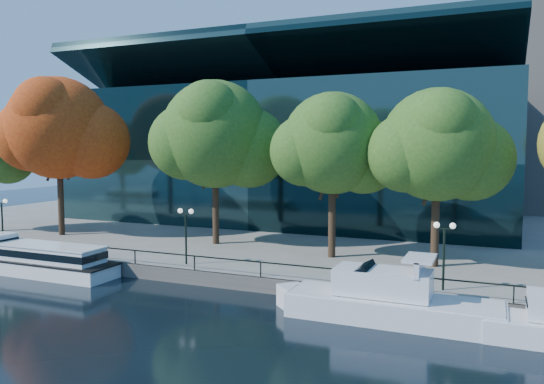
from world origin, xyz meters
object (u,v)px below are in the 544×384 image
at_px(lamp_2, 444,240).
at_px(tree_1, 60,130).
at_px(tree_3, 334,145).
at_px(lamp_1, 186,223).
at_px(tree_2, 217,137).
at_px(lamp_0, 2,211).
at_px(tour_boat, 34,258).
at_px(cruiser_near, 383,300).
at_px(tree_4, 440,147).

bearing_deg(lamp_2, tree_1, 170.05).
xyz_separation_m(tree_3, lamp_1, (-9.07, -6.48, -5.55)).
xyz_separation_m(tree_1, lamp_1, (17.77, -6.22, -7.01)).
bearing_deg(tree_2, lamp_0, -154.23).
distance_m(tree_3, lamp_2, 12.13).
bearing_deg(tour_boat, tree_2, 50.13).
relative_size(cruiser_near, lamp_0, 3.13).
bearing_deg(tree_1, cruiser_near, -17.06).
distance_m(tree_4, lamp_1, 18.61).
xyz_separation_m(tour_boat, tree_3, (20.31, 9.77, 8.37)).
distance_m(tree_1, tree_4, 34.48).
xyz_separation_m(tree_1, tree_4, (34.44, 0.05, -1.59)).
height_order(tree_1, lamp_2, tree_1).
height_order(tree_2, lamp_0, tree_2).
xyz_separation_m(tree_1, tree_2, (15.92, 1.74, -0.69)).
bearing_deg(tree_3, tour_boat, -154.31).
distance_m(lamp_0, lamp_1, 18.33).
bearing_deg(lamp_2, cruiser_near, -125.64).
xyz_separation_m(tree_2, tree_3, (10.92, -1.48, -0.78)).
bearing_deg(lamp_2, lamp_1, 180.00).
bearing_deg(lamp_0, lamp_1, 0.00).
relative_size(tour_boat, tree_1, 0.96).
xyz_separation_m(lamp_1, lamp_2, (17.69, 0.00, 0.00)).
distance_m(tree_1, lamp_0, 9.39).
xyz_separation_m(tree_4, lamp_1, (-16.67, -6.27, -5.42)).
relative_size(tree_4, lamp_2, 3.11).
distance_m(tree_2, tree_4, 18.62).
relative_size(tree_1, tree_2, 1.06).
xyz_separation_m(tour_boat, tree_1, (-6.52, 9.52, 9.84)).
bearing_deg(tour_boat, lamp_0, 155.04).
height_order(cruiser_near, tree_4, tree_4).
bearing_deg(lamp_1, lamp_0, 180.00).
height_order(tour_boat, lamp_2, lamp_2).
height_order(cruiser_near, lamp_2, lamp_2).
relative_size(tour_boat, tree_3, 1.14).
bearing_deg(lamp_2, tree_4, 99.25).
bearing_deg(lamp_0, tree_1, 84.89).
xyz_separation_m(tree_4, lamp_2, (1.02, -6.27, -5.42)).
height_order(tree_3, tree_4, tree_3).
xyz_separation_m(tour_boat, lamp_0, (-7.08, 3.30, 2.82)).
relative_size(tour_boat, lamp_0, 3.56).
distance_m(tree_1, lamp_1, 20.09).
distance_m(cruiser_near, tree_2, 22.47).
bearing_deg(tree_4, tour_boat, -161.09).
distance_m(tour_boat, tree_1, 15.16).
height_order(tree_2, tree_3, tree_2).
xyz_separation_m(tour_boat, cruiser_near, (26.20, -0.52, -0.02)).
height_order(tree_1, lamp_1, tree_1).
height_order(lamp_0, lamp_1, same).
relative_size(tour_boat, tree_4, 1.15).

